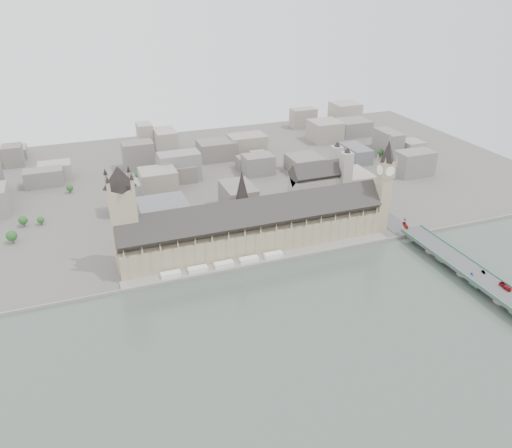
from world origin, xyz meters
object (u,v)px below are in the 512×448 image
object	(u,v)px
victoria_tower	(123,214)
red_bus_north	(405,225)
elizabeth_tower	(385,180)
car_blue	(472,274)
westminster_bridge	(459,266)
red_bus_south	(505,287)
westminster_abbey	(320,184)
car_silver	(483,272)
palace_of_westminster	(254,227)
car_approach	(405,219)

from	to	relation	value
victoria_tower	red_bus_north	size ratio (longest dim) A/B	8.75
elizabeth_tower	car_blue	world-z (taller)	elizabeth_tower
elizabeth_tower	westminster_bridge	bearing A→B (deg)	-75.89
victoria_tower	red_bus_south	bearing A→B (deg)	-29.31
red_bus_south	car_blue	bearing A→B (deg)	116.20
elizabeth_tower	red_bus_north	world-z (taller)	elizabeth_tower
westminster_abbey	car_blue	bearing A→B (deg)	-77.43
red_bus_north	red_bus_south	world-z (taller)	red_bus_south
westminster_bridge	red_bus_north	world-z (taller)	red_bus_north
car_silver	palace_of_westminster	bearing A→B (deg)	158.22
elizabeth_tower	car_approach	xyz separation A→B (m)	(28.45, -5.28, -47.21)
car_blue	car_approach	bearing A→B (deg)	103.27
elizabeth_tower	car_approach	world-z (taller)	elizabeth_tower
red_bus_south	car_silver	xyz separation A→B (m)	(0.85, 25.56, -0.87)
palace_of_westminster	red_bus_south	distance (m)	229.01
palace_of_westminster	westminster_bridge	xyz separation A→B (m)	(162.00, -107.20, -17.58)
palace_of_westminster	car_blue	size ratio (longest dim) A/B	71.64
car_blue	car_silver	distance (m)	11.60
elizabeth_tower	car_silver	bearing A→B (deg)	-75.80
palace_of_westminster	victoria_tower	distance (m)	126.41
car_blue	elizabeth_tower	bearing A→B (deg)	117.27
elizabeth_tower	westminster_bridge	world-z (taller)	elizabeth_tower
red_bus_south	red_bus_north	bearing A→B (deg)	99.07
elizabeth_tower	red_bus_south	xyz separation A→B (m)	(29.23, -144.39, -46.16)
victoria_tower	car_blue	world-z (taller)	victoria_tower
elizabeth_tower	red_bus_north	distance (m)	53.45
palace_of_westminster	victoria_tower	bearing A→B (deg)	177.04
westminster_bridge	red_bus_north	bearing A→B (deg)	93.72
elizabeth_tower	car_approach	bearing A→B (deg)	-10.52
red_bus_north	car_silver	bearing A→B (deg)	-64.85
palace_of_westminster	elizabeth_tower	world-z (taller)	elizabeth_tower
red_bus_north	car_approach	world-z (taller)	red_bus_north
palace_of_westminster	car_blue	world-z (taller)	palace_of_westminster
red_bus_south	car_blue	xyz separation A→B (m)	(-10.69, 26.77, -1.04)
westminster_abbey	red_bus_north	world-z (taller)	westminster_abbey
palace_of_westminster	elizabeth_tower	bearing A→B (deg)	-4.85
westminster_abbey	car_blue	world-z (taller)	westminster_abbey
victoria_tower	elizabeth_tower	bearing A→B (deg)	-3.96
palace_of_westminster	victoria_tower	world-z (taller)	victoria_tower
westminster_abbey	red_bus_south	xyz separation A→B (m)	(56.31, -231.39, -13.16)
victoria_tower	westminster_abbey	bearing A→B (deg)	16.50
palace_of_westminster	red_bus_north	distance (m)	160.34
victoria_tower	car_approach	xyz separation A→B (m)	(288.45, -23.28, -44.32)
palace_of_westminster	car_approach	bearing A→B (deg)	-5.83
palace_of_westminster	car_silver	distance (m)	213.13
car_silver	car_approach	bearing A→B (deg)	106.88
elizabeth_tower	westminster_abbey	distance (m)	96.91
elizabeth_tower	car_approach	size ratio (longest dim) A/B	24.72
palace_of_westminster	red_bus_south	bearing A→B (deg)	-43.03
westminster_bridge	westminster_abbey	size ratio (longest dim) A/B	4.78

